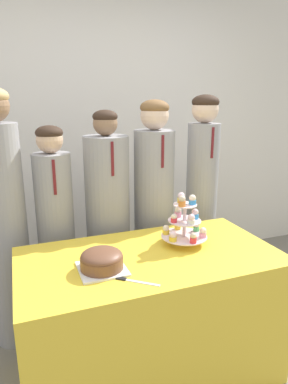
% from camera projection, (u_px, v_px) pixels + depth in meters
% --- Properties ---
extents(wall_back, '(9.00, 0.06, 2.70)m').
position_uv_depth(wall_back, '(91.00, 129.00, 3.06)').
color(wall_back, silver).
rests_on(wall_back, ground_plane).
extents(table, '(1.44, 0.75, 0.78)m').
position_uv_depth(table, '(150.00, 315.00, 2.01)').
color(table, yellow).
rests_on(table, ground_plane).
extents(round_cake, '(0.24, 0.24, 0.11)m').
position_uv_depth(round_cake, '(102.00, 260.00, 1.72)').
color(round_cake, white).
rests_on(round_cake, table).
extents(cake_knife, '(0.20, 0.17, 0.01)m').
position_uv_depth(cake_knife, '(127.00, 280.00, 1.64)').
color(cake_knife, silver).
rests_on(cake_knife, table).
extents(cupcake_stand, '(0.27, 0.27, 0.31)m').
position_uv_depth(cupcake_stand, '(185.00, 222.00, 2.02)').
color(cupcake_stand, silver).
rests_on(cupcake_stand, table).
extents(student_0, '(0.26, 0.27, 1.68)m').
position_uv_depth(student_0, '(6.00, 226.00, 2.19)').
color(student_0, '#939399').
rests_on(student_0, ground_plane).
extents(student_1, '(0.25, 0.25, 1.46)m').
position_uv_depth(student_1, '(57.00, 237.00, 2.32)').
color(student_1, '#939399').
rests_on(student_1, ground_plane).
extents(student_2, '(0.31, 0.31, 1.55)m').
position_uv_depth(student_2, '(108.00, 227.00, 2.44)').
color(student_2, '#939399').
rests_on(student_2, ground_plane).
extents(student_3, '(0.29, 0.30, 1.61)m').
position_uv_depth(student_3, '(154.00, 215.00, 2.55)').
color(student_3, '#939399').
rests_on(student_3, ground_plane).
extents(student_4, '(0.24, 0.25, 1.65)m').
position_uv_depth(student_4, '(201.00, 204.00, 2.67)').
color(student_4, '#939399').
rests_on(student_4, ground_plane).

